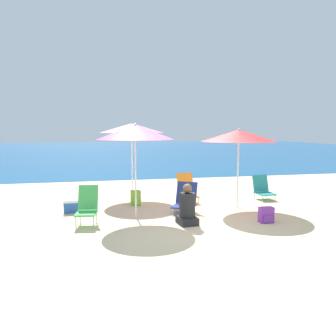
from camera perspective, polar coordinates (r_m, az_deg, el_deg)
ground_plane at (r=7.20m, az=1.28°, el=-9.24°), size 60.00×60.00×0.00m
sea_water at (r=32.88m, az=-9.35°, el=3.17°), size 60.00×40.00×0.01m
beach_umbrella_pink at (r=9.58m, az=-6.35°, el=6.92°), size 1.85×1.85×2.20m
beach_umbrella_purple at (r=7.26m, az=-5.76°, el=6.21°), size 1.70×1.70×2.12m
beach_umbrella_red at (r=8.43m, az=12.22°, el=5.52°), size 1.89×1.89×2.02m
beach_chair_orange at (r=9.02m, az=3.29°, el=-3.71°), size 0.53×0.65×0.78m
beach_chair_green at (r=7.07m, az=-13.88°, el=-6.33°), size 0.49×0.65×0.81m
beach_chair_teal at (r=9.79m, az=16.16°, el=-3.45°), size 0.48×0.62×0.67m
beach_chair_navy at (r=7.92m, az=3.01°, el=-5.48°), size 0.75×0.79×0.71m
person_seated_near at (r=6.92m, az=3.37°, el=-6.96°), size 0.42×0.48×0.86m
backpack_purple at (r=7.37m, az=16.74°, el=-7.84°), size 0.30×0.20×0.33m
backpack_lime at (r=8.67m, az=-5.65°, el=-5.23°), size 0.26×0.23×0.39m
cooler_box at (r=8.25m, az=-16.22°, el=-6.32°), size 0.42×0.27×0.31m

